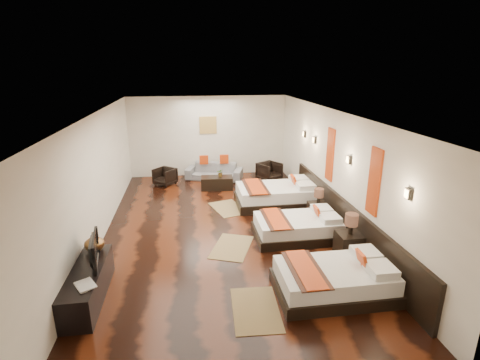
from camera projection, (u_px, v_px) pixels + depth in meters
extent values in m
cube|color=black|center=(222.00, 230.00, 8.79)|extent=(5.50, 9.50, 0.01)
cube|color=white|center=(220.00, 113.00, 7.94)|extent=(5.50, 9.50, 0.01)
cube|color=silver|center=(208.00, 136.00, 12.84)|extent=(5.50, 0.01, 2.80)
cube|color=silver|center=(97.00, 180.00, 7.98)|extent=(0.01, 9.50, 2.80)
cube|color=silver|center=(335.00, 170.00, 8.74)|extent=(0.01, 9.50, 2.80)
cube|color=black|center=(343.00, 219.00, 8.27)|extent=(0.08, 6.60, 0.90)
cube|color=black|center=(333.00, 287.00, 6.32)|extent=(2.00, 1.24, 0.21)
cube|color=white|center=(334.00, 275.00, 6.25)|extent=(1.91, 1.15, 0.29)
cube|color=#BF370D|center=(362.00, 260.00, 6.24)|extent=(0.15, 0.31, 0.31)
cube|color=#38190F|center=(305.00, 269.00, 6.13)|extent=(0.52, 1.26, 0.02)
cube|color=#BF370D|center=(306.00, 269.00, 6.13)|extent=(0.36, 1.26, 0.02)
cube|color=black|center=(297.00, 233.00, 8.37)|extent=(1.94, 1.20, 0.20)
cube|color=white|center=(297.00, 224.00, 8.30)|extent=(1.85, 1.11, 0.28)
cube|color=#BF370D|center=(317.00, 212.00, 8.29)|extent=(0.14, 0.30, 0.30)
cube|color=#38190F|center=(276.00, 219.00, 8.19)|extent=(0.51, 1.22, 0.02)
cube|color=#BF370D|center=(276.00, 218.00, 8.18)|extent=(0.35, 1.22, 0.02)
cube|color=black|center=(275.00, 201.00, 10.35)|extent=(2.22, 1.37, 0.23)
cube|color=white|center=(276.00, 191.00, 10.27)|extent=(2.11, 1.27, 0.32)
cube|color=#BF370D|center=(294.00, 181.00, 10.25)|extent=(0.16, 0.34, 0.34)
cube|color=#38190F|center=(255.00, 187.00, 10.13)|extent=(0.58, 1.39, 0.02)
cube|color=#BF370D|center=(255.00, 186.00, 10.13)|extent=(0.40, 1.39, 0.02)
cube|color=black|center=(349.00, 246.00, 7.42)|extent=(0.49, 0.49, 0.55)
cylinder|color=black|center=(351.00, 229.00, 7.31)|extent=(0.09, 0.09, 0.22)
cylinder|color=#3F2619|center=(352.00, 220.00, 7.25)|extent=(0.26, 0.26, 0.24)
cube|color=black|center=(318.00, 212.00, 9.18)|extent=(0.45, 0.45, 0.50)
cylinder|color=black|center=(318.00, 200.00, 9.07)|extent=(0.08, 0.08, 0.20)
cylinder|color=#3F2619|center=(319.00, 193.00, 9.02)|extent=(0.24, 0.24, 0.22)
cube|color=olive|center=(256.00, 309.00, 5.91)|extent=(0.82, 1.24, 0.01)
cube|color=olive|center=(232.00, 247.00, 7.93)|extent=(1.13, 1.39, 0.01)
cube|color=olive|center=(228.00, 208.00, 10.09)|extent=(1.07, 1.37, 0.01)
cube|color=black|center=(88.00, 284.00, 6.11)|extent=(0.50, 1.80, 0.55)
imported|color=black|center=(90.00, 251.00, 6.15)|extent=(0.25, 0.88, 0.50)
imported|color=black|center=(77.00, 289.00, 5.50)|extent=(0.40, 0.43, 0.03)
imported|color=brown|center=(94.00, 242.00, 6.61)|extent=(0.41, 0.41, 0.37)
imported|color=slate|center=(214.00, 171.00, 12.60)|extent=(2.06, 1.30, 0.56)
imported|color=black|center=(165.00, 177.00, 12.01)|extent=(0.86, 0.86, 0.57)
imported|color=black|center=(269.00, 172.00, 12.44)|extent=(0.95, 0.95, 0.63)
cube|color=black|center=(217.00, 183.00, 11.63)|extent=(1.03, 0.56, 0.40)
imported|color=#21531B|center=(221.00, 173.00, 11.58)|extent=(0.27, 0.24, 0.25)
cube|color=#D86014|center=(374.00, 182.00, 6.86)|extent=(0.04, 0.40, 1.30)
cube|color=#D86014|center=(330.00, 155.00, 8.93)|extent=(0.04, 0.40, 1.30)
cube|color=black|center=(408.00, 194.00, 5.77)|extent=(0.06, 0.12, 0.18)
cube|color=#FFD18C|center=(407.00, 194.00, 5.77)|extent=(0.02, 0.10, 0.14)
cube|color=black|center=(349.00, 160.00, 7.85)|extent=(0.06, 0.12, 0.18)
cube|color=#FFD18C|center=(348.00, 160.00, 7.84)|extent=(0.02, 0.10, 0.14)
cube|color=black|center=(315.00, 140.00, 9.92)|extent=(0.06, 0.12, 0.18)
cube|color=#FFD18C|center=(314.00, 140.00, 9.92)|extent=(0.02, 0.10, 0.14)
cube|color=black|center=(304.00, 134.00, 10.77)|extent=(0.06, 0.12, 0.18)
cube|color=#FFD18C|center=(303.00, 134.00, 10.77)|extent=(0.02, 0.10, 0.14)
cube|color=#AD873F|center=(208.00, 125.00, 12.70)|extent=(0.60, 0.04, 0.60)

